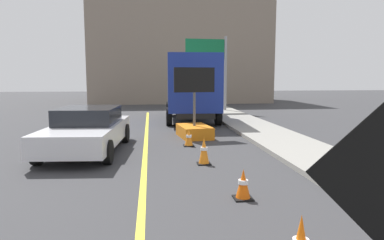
# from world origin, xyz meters

# --- Properties ---
(lane_center_stripe) EXTENTS (0.14, 36.00, 0.01)m
(lane_center_stripe) POSITION_xyz_m (0.00, 6.00, 0.00)
(lane_center_stripe) COLOR yellow
(lane_center_stripe) RESTS_ON ground
(arrow_board_trailer) EXTENTS (1.60, 1.93, 2.70)m
(arrow_board_trailer) POSITION_xyz_m (1.87, 14.19, 0.48)
(arrow_board_trailer) COLOR orange
(arrow_board_trailer) RESTS_ON ground
(box_truck) EXTENTS (2.92, 6.61, 3.42)m
(box_truck) POSITION_xyz_m (2.35, 19.25, 1.84)
(box_truck) COLOR black
(box_truck) RESTS_ON ground
(pickup_car) EXTENTS (2.38, 4.93, 1.38)m
(pickup_car) POSITION_xyz_m (-1.78, 11.95, 0.70)
(pickup_car) COLOR silver
(pickup_car) RESTS_ON ground
(highway_guide_sign) EXTENTS (2.78, 0.33, 5.00)m
(highway_guide_sign) POSITION_xyz_m (4.38, 23.68, 3.42)
(highway_guide_sign) COLOR gray
(highway_guide_sign) RESTS_ON ground
(far_building_block) EXTENTS (16.25, 9.03, 8.99)m
(far_building_block) POSITION_xyz_m (3.02, 35.38, 4.50)
(far_building_block) COLOR gray
(far_building_block) RESTS_ON ground
(traffic_cone_mid_lane) EXTENTS (0.36, 0.36, 0.59)m
(traffic_cone_mid_lane) POSITION_xyz_m (1.92, 7.17, 0.29)
(traffic_cone_mid_lane) COLOR black
(traffic_cone_mid_lane) RESTS_ON ground
(traffic_cone_far_lane) EXTENTS (0.36, 0.36, 0.74)m
(traffic_cone_far_lane) POSITION_xyz_m (1.59, 9.93, 0.37)
(traffic_cone_far_lane) COLOR black
(traffic_cone_far_lane) RESTS_ON ground
(traffic_cone_curbside) EXTENTS (0.36, 0.36, 0.59)m
(traffic_cone_curbside) POSITION_xyz_m (1.46, 12.44, 0.29)
(traffic_cone_curbside) COLOR black
(traffic_cone_curbside) RESTS_ON ground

